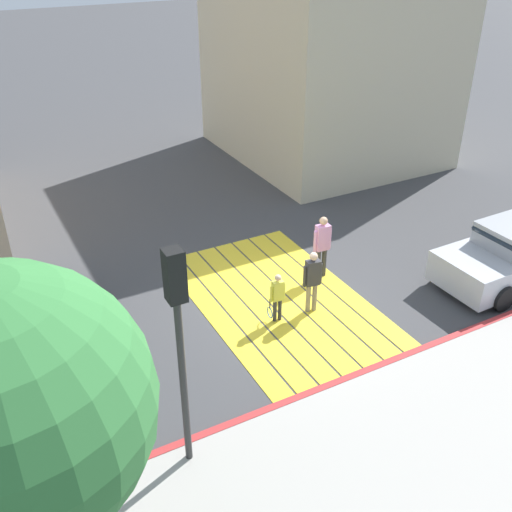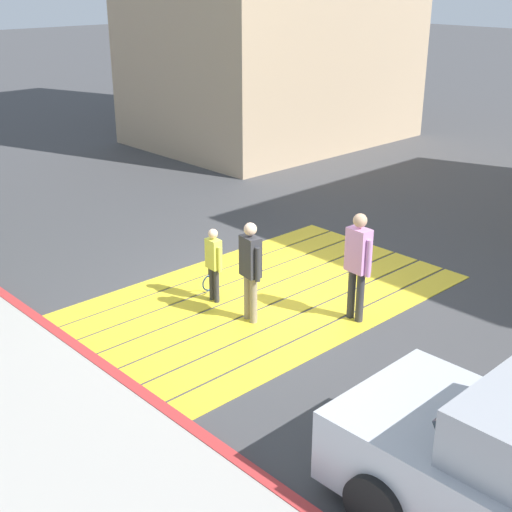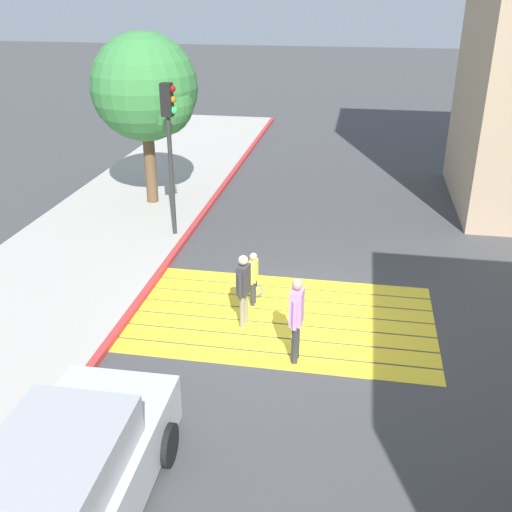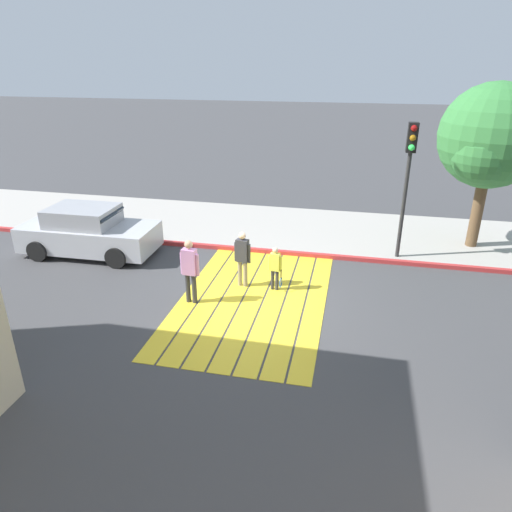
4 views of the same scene
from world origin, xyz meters
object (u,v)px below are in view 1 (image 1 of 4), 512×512
Objects in this scene: pedestrian_adult_trailing at (312,278)px; pedestrian_child_with_racket at (277,295)px; traffic_light_corner at (178,320)px; pedestrian_adult_lead at (322,243)px; street_tree at (14,406)px.

pedestrian_adult_trailing reaches higher than pedestrian_child_with_racket.
traffic_light_corner is at bearing 129.89° from pedestrian_child_with_racket.
pedestrian_adult_lead reaches higher than pedestrian_child_with_racket.
traffic_light_corner is 2.43× the size of pedestrian_adult_lead.
street_tree is at bearing 120.33° from traffic_light_corner.
pedestrian_adult_lead is at bearing -59.78° from pedestrian_child_with_racket.
pedestrian_adult_lead is 1.38× the size of pedestrian_child_with_racket.
street_tree reaches higher than pedestrian_adult_trailing.
street_tree reaches higher than pedestrian_adult_lead.
street_tree is at bearing 122.03° from pedestrian_adult_trailing.
street_tree is 4.21× the size of pedestrian_child_with_racket.
pedestrian_adult_lead reaches higher than pedestrian_adult_trailing.
pedestrian_adult_trailing is 1.28× the size of pedestrian_child_with_racket.
traffic_light_corner is at bearing 126.58° from pedestrian_adult_lead.
pedestrian_child_with_racket is (-1.17, 2.01, -0.31)m from pedestrian_adult_lead.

